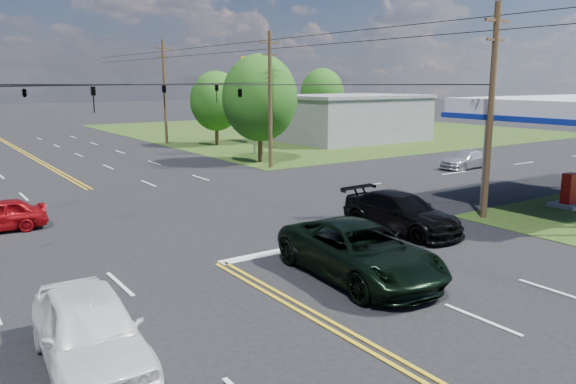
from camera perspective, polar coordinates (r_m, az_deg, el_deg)
ground at (r=26.65m, az=-14.92°, el=-2.52°), size 280.00×280.00×0.00m
grass_ne at (r=71.58m, az=3.09°, el=6.33°), size 46.00×48.00×0.03m
stop_bar at (r=22.20m, az=4.67°, el=-4.93°), size 10.00×0.50×0.02m
retail_ne at (r=58.98m, az=6.40°, el=7.36°), size 14.00×10.00×4.40m
pole_se at (r=26.55m, az=19.91°, el=7.88°), size 1.60×0.28×9.50m
pole_ne at (r=39.83m, az=-1.82°, el=9.46°), size 1.60×0.28×9.50m
pole_right_far at (r=56.73m, az=-12.42°, el=10.02°), size 1.60×0.28×10.00m
span_wire_signals at (r=25.92m, az=-15.60°, el=10.46°), size 26.00×18.00×1.13m
power_lines at (r=24.16m, az=-14.31°, el=16.68°), size 26.04×100.00×0.64m
tree_right_a at (r=42.90m, az=-2.88°, el=9.53°), size 5.70×5.70×8.18m
tree_right_b at (r=54.60m, az=-7.32°, el=9.15°), size 4.94×4.94×7.09m
tree_far_r at (r=69.13m, az=3.49°, el=9.92°), size 5.32×5.32×7.63m
pickup_dkgreen at (r=17.99m, az=7.30°, el=-6.00°), size 3.41×6.51×1.75m
suv_black at (r=23.75m, az=11.45°, el=-2.06°), size 2.49×5.59×1.59m
pickup_white at (r=13.24m, az=-19.50°, el=-13.14°), size 2.42×5.21×1.73m
sedan_far at (r=41.99m, az=17.57°, el=3.17°), size 4.48×2.04×1.27m
polesign_ne at (r=47.74m, az=-3.48°, el=11.49°), size 2.24×0.74×8.15m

